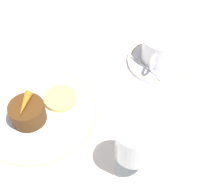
# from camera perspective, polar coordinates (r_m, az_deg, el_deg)

# --- Properties ---
(ground_plane) EXTENTS (3.00, 3.00, 0.00)m
(ground_plane) POSITION_cam_1_polar(r_m,az_deg,el_deg) (0.66, -10.48, -2.01)
(ground_plane) COLOR white
(dinner_plate) EXTENTS (0.26, 0.26, 0.01)m
(dinner_plate) POSITION_cam_1_polar(r_m,az_deg,el_deg) (0.65, -13.38, -2.95)
(dinner_plate) COLOR white
(dinner_plate) RESTS_ON ground_plane
(saucer) EXTENTS (0.15, 0.15, 0.01)m
(saucer) POSITION_cam_1_polar(r_m,az_deg,el_deg) (0.74, 8.77, 6.81)
(saucer) COLOR white
(saucer) RESTS_ON ground_plane
(coffee_cup) EXTENTS (0.11, 0.09, 0.06)m
(coffee_cup) POSITION_cam_1_polar(r_m,az_deg,el_deg) (0.72, 8.87, 9.06)
(coffee_cup) COLOR white
(coffee_cup) RESTS_ON saucer
(spoon) EXTENTS (0.05, 0.10, 0.00)m
(spoon) POSITION_cam_1_polar(r_m,az_deg,el_deg) (0.71, 7.20, 4.91)
(spoon) COLOR silver
(spoon) RESTS_ON saucer
(wine_glass) EXTENTS (0.07, 0.07, 0.11)m
(wine_glass) POSITION_cam_1_polar(r_m,az_deg,el_deg) (0.52, 4.12, -8.42)
(wine_glass) COLOR silver
(wine_glass) RESTS_ON ground_plane
(dessert_cake) EXTENTS (0.07, 0.07, 0.04)m
(dessert_cake) POSITION_cam_1_polar(r_m,az_deg,el_deg) (0.62, -15.17, -2.60)
(dessert_cake) COLOR #563314
(dessert_cake) RESTS_ON dinner_plate
(carrot_garnish) EXTENTS (0.06, 0.03, 0.02)m
(carrot_garnish) POSITION_cam_1_polar(r_m,az_deg,el_deg) (0.60, -15.71, -1.00)
(carrot_garnish) COLOR orange
(carrot_garnish) RESTS_ON dessert_cake
(pineapple_slice) EXTENTS (0.07, 0.07, 0.01)m
(pineapple_slice) POSITION_cam_1_polar(r_m,az_deg,el_deg) (0.65, -9.40, -0.05)
(pineapple_slice) COLOR #EFE075
(pineapple_slice) RESTS_ON dinner_plate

